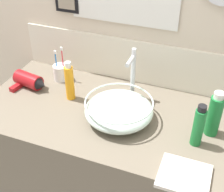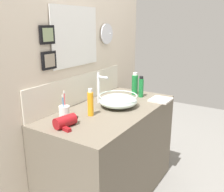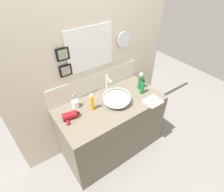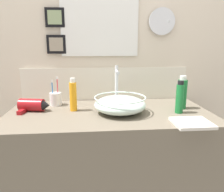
{
  "view_description": "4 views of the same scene",
  "coord_description": "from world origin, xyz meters",
  "px_view_note": "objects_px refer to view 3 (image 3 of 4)",
  "views": [
    {
      "loc": [
        0.45,
        -1.11,
        1.76
      ],
      "look_at": [
        0.02,
        0.0,
        0.92
      ],
      "focal_mm": 50.0,
      "sensor_mm": 36.0,
      "label": 1
    },
    {
      "loc": [
        -1.65,
        -1.04,
        1.49
      ],
      "look_at": [
        0.02,
        0.0,
        0.92
      ],
      "focal_mm": 40.0,
      "sensor_mm": 36.0,
      "label": 2
    },
    {
      "loc": [
        -0.88,
        -1.25,
        2.16
      ],
      "look_at": [
        0.02,
        0.0,
        0.92
      ],
      "focal_mm": 28.0,
      "sensor_mm": 36.0,
      "label": 3
    },
    {
      "loc": [
        -0.1,
        -1.32,
        1.23
      ],
      "look_at": [
        0.02,
        0.0,
        0.92
      ],
      "focal_mm": 35.0,
      "sensor_mm": 36.0,
      "label": 4
    }
  ],
  "objects_px": {
    "glass_bowl_sink": "(117,99)",
    "hair_drier": "(71,115)",
    "faucet": "(107,84)",
    "hand_towel": "(153,101)",
    "soap_dispenser": "(140,81)",
    "toothbrush_cup": "(75,104)",
    "lotion_bottle": "(142,87)",
    "shampoo_bottle": "(92,102)"
  },
  "relations": [
    {
      "from": "glass_bowl_sink",
      "to": "hair_drier",
      "type": "xyz_separation_m",
      "value": [
        -0.54,
        0.08,
        -0.02
      ]
    },
    {
      "from": "faucet",
      "to": "hand_towel",
      "type": "distance_m",
      "value": 0.57
    },
    {
      "from": "soap_dispenser",
      "to": "faucet",
      "type": "bearing_deg",
      "value": 162.37
    },
    {
      "from": "toothbrush_cup",
      "to": "hand_towel",
      "type": "bearing_deg",
      "value": -30.16
    },
    {
      "from": "faucet",
      "to": "hair_drier",
      "type": "xyz_separation_m",
      "value": [
        -0.54,
        -0.11,
        -0.12
      ]
    },
    {
      "from": "glass_bowl_sink",
      "to": "hair_drier",
      "type": "distance_m",
      "value": 0.55
    },
    {
      "from": "hair_drier",
      "to": "lotion_bottle",
      "type": "bearing_deg",
      "value": -7.46
    },
    {
      "from": "toothbrush_cup",
      "to": "shampoo_bottle",
      "type": "bearing_deg",
      "value": -46.58
    },
    {
      "from": "lotion_bottle",
      "to": "soap_dispenser",
      "type": "height_order",
      "value": "soap_dispenser"
    },
    {
      "from": "lotion_bottle",
      "to": "shampoo_bottle",
      "type": "relative_size",
      "value": 0.96
    },
    {
      "from": "hair_drier",
      "to": "soap_dispenser",
      "type": "bearing_deg",
      "value": -1.52
    },
    {
      "from": "shampoo_bottle",
      "to": "lotion_bottle",
      "type": "bearing_deg",
      "value": -9.24
    },
    {
      "from": "lotion_bottle",
      "to": "toothbrush_cup",
      "type": "bearing_deg",
      "value": 162.5
    },
    {
      "from": "toothbrush_cup",
      "to": "lotion_bottle",
      "type": "distance_m",
      "value": 0.83
    },
    {
      "from": "faucet",
      "to": "lotion_bottle",
      "type": "xyz_separation_m",
      "value": [
        0.36,
        -0.22,
        -0.06
      ]
    },
    {
      "from": "toothbrush_cup",
      "to": "hand_towel",
      "type": "height_order",
      "value": "toothbrush_cup"
    },
    {
      "from": "soap_dispenser",
      "to": "shampoo_bottle",
      "type": "distance_m",
      "value": 0.71
    },
    {
      "from": "glass_bowl_sink",
      "to": "soap_dispenser",
      "type": "xyz_separation_m",
      "value": [
        0.42,
        0.06,
        0.05
      ]
    },
    {
      "from": "glass_bowl_sink",
      "to": "soap_dispenser",
      "type": "bearing_deg",
      "value": 7.81
    },
    {
      "from": "faucet",
      "to": "toothbrush_cup",
      "type": "height_order",
      "value": "faucet"
    },
    {
      "from": "shampoo_bottle",
      "to": "toothbrush_cup",
      "type": "bearing_deg",
      "value": 133.42
    },
    {
      "from": "soap_dispenser",
      "to": "shampoo_bottle",
      "type": "bearing_deg",
      "value": 178.92
    },
    {
      "from": "glass_bowl_sink",
      "to": "hair_drier",
      "type": "relative_size",
      "value": 1.57
    },
    {
      "from": "lotion_bottle",
      "to": "faucet",
      "type": "bearing_deg",
      "value": 148.19
    },
    {
      "from": "faucet",
      "to": "toothbrush_cup",
      "type": "relative_size",
      "value": 1.38
    },
    {
      "from": "faucet",
      "to": "shampoo_bottle",
      "type": "relative_size",
      "value": 1.3
    },
    {
      "from": "faucet",
      "to": "soap_dispenser",
      "type": "bearing_deg",
      "value": -17.63
    },
    {
      "from": "hair_drier",
      "to": "hand_towel",
      "type": "xyz_separation_m",
      "value": [
        0.89,
        -0.32,
        -0.03
      ]
    },
    {
      "from": "faucet",
      "to": "shampoo_bottle",
      "type": "bearing_deg",
      "value": -157.68
    },
    {
      "from": "hair_drier",
      "to": "lotion_bottle",
      "type": "xyz_separation_m",
      "value": [
        0.9,
        -0.12,
        0.06
      ]
    },
    {
      "from": "glass_bowl_sink",
      "to": "faucet",
      "type": "distance_m",
      "value": 0.21
    },
    {
      "from": "shampoo_bottle",
      "to": "hand_towel",
      "type": "xyz_separation_m",
      "value": [
        0.64,
        -0.31,
        -0.09
      ]
    },
    {
      "from": "glass_bowl_sink",
      "to": "shampoo_bottle",
      "type": "height_order",
      "value": "shampoo_bottle"
    },
    {
      "from": "lotion_bottle",
      "to": "hair_drier",
      "type": "bearing_deg",
      "value": 172.54
    },
    {
      "from": "toothbrush_cup",
      "to": "soap_dispenser",
      "type": "height_order",
      "value": "soap_dispenser"
    },
    {
      "from": "glass_bowl_sink",
      "to": "soap_dispenser",
      "type": "distance_m",
      "value": 0.42
    },
    {
      "from": "toothbrush_cup",
      "to": "lotion_bottle",
      "type": "relative_size",
      "value": 0.99
    },
    {
      "from": "glass_bowl_sink",
      "to": "hair_drier",
      "type": "height_order",
      "value": "glass_bowl_sink"
    },
    {
      "from": "glass_bowl_sink",
      "to": "toothbrush_cup",
      "type": "height_order",
      "value": "toothbrush_cup"
    },
    {
      "from": "faucet",
      "to": "hair_drier",
      "type": "height_order",
      "value": "faucet"
    },
    {
      "from": "hair_drier",
      "to": "faucet",
      "type": "bearing_deg",
      "value": 11.17
    },
    {
      "from": "faucet",
      "to": "hair_drier",
      "type": "relative_size",
      "value": 1.35
    }
  ]
}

